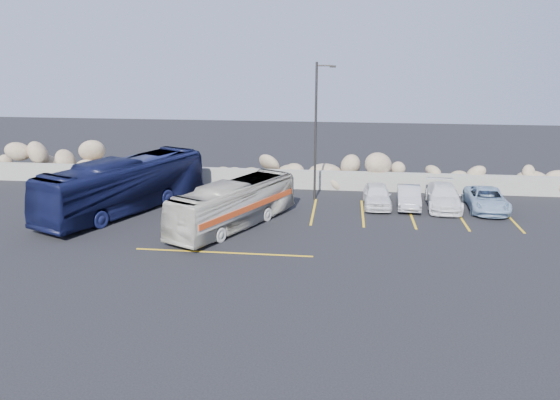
# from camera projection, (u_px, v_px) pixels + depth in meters

# --- Properties ---
(ground) EXTENTS (90.00, 90.00, 0.00)m
(ground) POSITION_uv_depth(u_px,v_px,m) (245.00, 255.00, 23.87)
(ground) COLOR black
(ground) RESTS_ON ground
(seawall) EXTENTS (60.00, 0.40, 1.20)m
(seawall) POSITION_uv_depth(u_px,v_px,m) (278.00, 179.00, 35.18)
(seawall) COLOR gray
(seawall) RESTS_ON ground
(riprap_pile) EXTENTS (54.00, 2.80, 2.60)m
(riprap_pile) POSITION_uv_depth(u_px,v_px,m) (280.00, 164.00, 36.14)
(riprap_pile) COLOR #9D8467
(riprap_pile) RESTS_ON ground
(parking_lines) EXTENTS (18.16, 9.36, 0.01)m
(parking_lines) POSITION_uv_depth(u_px,v_px,m) (351.00, 220.00, 28.66)
(parking_lines) COLOR gold
(parking_lines) RESTS_ON ground
(lamppost) EXTENTS (1.14, 0.18, 8.00)m
(lamppost) POSITION_uv_depth(u_px,v_px,m) (317.00, 128.00, 31.50)
(lamppost) COLOR #2C2A27
(lamppost) RESTS_ON ground
(vintage_bus) EXTENTS (5.47, 8.41, 2.34)m
(vintage_bus) POSITION_uv_depth(u_px,v_px,m) (234.00, 204.00, 27.40)
(vintage_bus) COLOR beige
(vintage_bus) RESTS_ON ground
(tour_coach) EXTENTS (6.58, 10.80, 2.98)m
(tour_coach) POSITION_uv_depth(u_px,v_px,m) (124.00, 185.00, 29.93)
(tour_coach) COLOR #101538
(tour_coach) RESTS_ON ground
(car_a) EXTENTS (1.55, 3.78, 1.28)m
(car_a) POSITION_uv_depth(u_px,v_px,m) (377.00, 195.00, 31.13)
(car_a) COLOR white
(car_a) RESTS_ON ground
(car_b) EXTENTS (1.45, 3.66, 1.18)m
(car_b) POSITION_uv_depth(u_px,v_px,m) (409.00, 197.00, 30.97)
(car_b) COLOR #B7B6BB
(car_b) RESTS_ON ground
(car_c) EXTENTS (2.10, 4.57, 1.29)m
(car_c) POSITION_uv_depth(u_px,v_px,m) (443.00, 196.00, 30.86)
(car_c) COLOR white
(car_c) RESTS_ON ground
(car_d) EXTENTS (2.22, 4.47, 1.22)m
(car_d) POSITION_uv_depth(u_px,v_px,m) (487.00, 199.00, 30.39)
(car_d) COLOR #8CAAC7
(car_d) RESTS_ON ground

